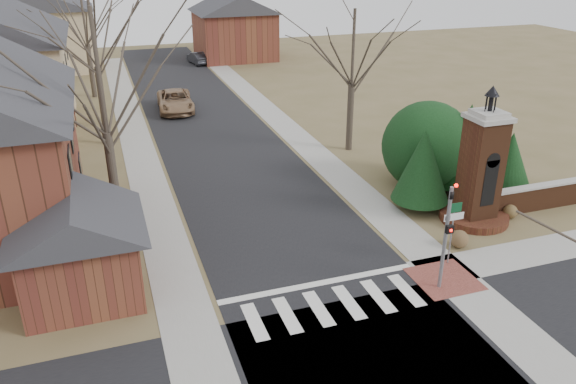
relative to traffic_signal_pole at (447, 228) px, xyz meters
name	(u,v)px	position (x,y,z in m)	size (l,w,h in m)	color
ground	(343,318)	(-4.30, -0.57, -2.59)	(120.00, 120.00, 0.00)	brown
main_street	(213,133)	(-4.30, 21.43, -2.58)	(8.00, 70.00, 0.01)	black
cross_street	(383,375)	(-4.30, -3.57, -2.58)	(120.00, 8.00, 0.01)	black
crosswalk_zone	(334,305)	(-4.30, 0.23, -2.58)	(8.00, 2.20, 0.02)	silver
stop_bar	(319,284)	(-4.30, 1.73, -2.58)	(8.00, 0.35, 0.02)	silver
sidewalk_right_main	(285,126)	(0.90, 21.43, -2.58)	(2.00, 60.00, 0.02)	gray
sidewalk_left	(136,141)	(-9.50, 21.43, -2.58)	(2.00, 60.00, 0.02)	gray
curb_apron	(444,279)	(0.50, 0.43, -2.57)	(2.40, 2.40, 0.02)	brown
traffic_signal_pole	(447,228)	(0.00, 0.00, 0.00)	(0.28, 0.41, 4.50)	slate
sign_post	(453,221)	(1.29, 1.41, -0.64)	(0.90, 0.07, 2.75)	slate
brick_gate_monument	(480,178)	(4.70, 4.42, -0.42)	(3.20, 3.20, 6.47)	#512B18
brick_garden_wall	(552,195)	(9.20, 4.43, -1.93)	(7.50, 0.50, 1.30)	#512B18
garage_left	(78,242)	(-12.82, 3.92, -0.35)	(4.80, 4.80, 4.29)	brown
house_distant_left	(38,27)	(-16.31, 47.42, 1.66)	(10.80, 8.80, 8.53)	#CFBA8A
house_distant_right	(234,25)	(3.69, 47.42, 1.06)	(8.80, 8.80, 7.30)	brown
evergreen_near	(423,165)	(2.90, 6.43, -0.29)	(2.80, 2.80, 4.10)	#473D33
evergreen_mid	(467,144)	(6.20, 7.63, 0.01)	(3.40, 3.40, 4.70)	#473D33
evergreen_far	(510,159)	(8.20, 6.63, -0.69)	(2.40, 2.40, 3.30)	#473D33
evergreen_mass	(428,143)	(4.70, 8.93, -0.19)	(4.80, 4.80, 4.80)	black
bare_tree_0	(97,63)	(-11.30, 8.43, 5.11)	(8.05, 8.05, 11.15)	#473D33
bare_tree_1	(90,16)	(-11.30, 21.43, 5.44)	(8.40, 8.40, 11.64)	#473D33
bare_tree_2	(83,11)	(-11.80, 34.43, 4.44)	(7.35, 7.35, 10.19)	#473D33
bare_tree_3	(354,42)	(3.20, 15.43, 4.10)	(7.00, 7.00, 9.70)	#473D33
pickup_truck	(175,101)	(-5.90, 27.86, -1.81)	(2.59, 5.61, 1.56)	#957251
distant_car	(198,58)	(-0.90, 45.44, -1.94)	(1.37, 3.92, 1.29)	#2D2E34
dry_shrub_left	(459,239)	(2.50, 2.43, -2.19)	(0.79, 0.79, 0.79)	brown
dry_shrub_right	(510,212)	(6.45, 4.03, -2.24)	(0.69, 0.69, 0.69)	brown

